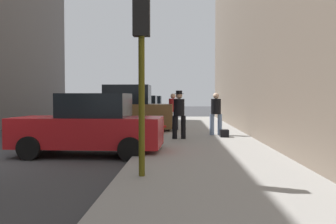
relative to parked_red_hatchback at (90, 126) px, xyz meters
The scene contains 12 objects.
sidewalk 3.56m from the parked_red_hatchback, 15.47° to the right, with size 4.00×40.00×0.15m, color gray.
parked_red_hatchback is the anchor object (origin of this frame).
parked_bronze_suv 6.63m from the parked_red_hatchback, 90.00° to the left, with size 4.63×2.11×2.25m.
parked_dark_green_sedan 12.71m from the parked_red_hatchback, 90.00° to the left, with size 4.22×2.10×1.79m.
parked_blue_sedan 18.83m from the parked_red_hatchback, 90.00° to the left, with size 4.21×2.08×1.79m.
fire_hydrant 5.32m from the parked_red_hatchback, 70.15° to the left, with size 0.42×0.22×0.70m.
traffic_light 4.38m from the parked_red_hatchback, 61.92° to the right, with size 0.32×0.32×3.60m.
pedestrian_in_red_jacket 7.24m from the parked_red_hatchback, 71.79° to the left, with size 0.52×0.46×1.71m.
pedestrian_in_jeans 6.09m from the parked_red_hatchback, 48.24° to the left, with size 0.51×0.42×1.71m.
pedestrian_with_fedora 3.99m from the parked_red_hatchback, 50.07° to the left, with size 0.51×0.44×1.78m.
rolling_suitcase 6.32m from the parked_red_hatchback, 74.38° to the left, with size 0.43×0.60×1.04m.
duffel_bag 5.76m from the parked_red_hatchback, 41.32° to the left, with size 0.32×0.44×0.28m.
Camera 1 is at (5.24, -9.75, 1.68)m, focal length 40.00 mm.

